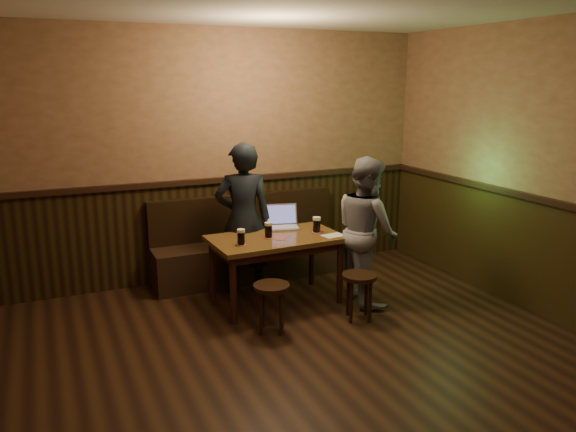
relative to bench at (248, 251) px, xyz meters
The scene contains 12 objects.
room 2.69m from the bench, 95.50° to the right, with size 5.04×6.04×2.84m.
bench is the anchor object (origin of this frame).
pub_table 0.87m from the bench, 90.00° to the right, with size 1.33×0.79×0.70m.
stool_left 1.47m from the bench, 101.94° to the right, with size 0.42×0.42×0.45m.
stool_right 1.63m from the bench, 69.99° to the right, with size 0.44×0.44×0.45m.
pint_left 1.13m from the bench, 113.51° to the right, with size 0.10×0.10×0.16m.
pint_mid 0.95m from the bench, 95.50° to the right, with size 0.10×0.10×0.16m.
pint_right 1.07m from the bench, 62.05° to the right, with size 0.11×0.11×0.17m.
laptop 0.71m from the bench, 68.06° to the right, with size 0.39×0.34×0.24m.
menu 1.22m from the bench, 61.85° to the right, with size 0.22×0.15×0.00m, color silver.
person_suit 0.69m from the bench, 115.33° to the right, with size 0.59×0.39×1.62m, color black.
person_grey 1.50m from the bench, 52.77° to the right, with size 0.73×0.57×1.50m, color gray.
Camera 1 is at (-1.86, -3.08, 2.23)m, focal length 35.00 mm.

